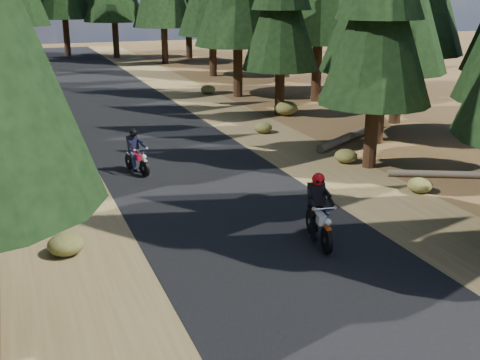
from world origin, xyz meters
name	(u,v)px	position (x,y,z in m)	size (l,w,h in m)	color
ground	(261,238)	(0.00, 0.00, 0.00)	(120.00, 120.00, 0.00)	#4D361B
road	(202,181)	(0.00, 5.00, 0.01)	(6.00, 100.00, 0.01)	black
shoulder_l	(56,198)	(-4.60, 5.00, 0.00)	(3.20, 100.00, 0.01)	brown
shoulder_r	(325,167)	(4.60, 5.00, 0.00)	(3.20, 100.00, 0.01)	brown
log_near	(352,136)	(7.63, 8.26, 0.16)	(0.32, 0.32, 5.56)	#4C4233
log_far	(452,174)	(7.94, 2.37, 0.12)	(0.24, 0.24, 4.23)	#4C4233
understory_shrubs	(191,138)	(1.09, 9.80, 0.28)	(16.25, 30.02, 0.71)	#474C1E
rider_lead	(319,221)	(1.20, -0.78, 0.59)	(0.95, 2.05, 1.76)	white
rider_follow	(137,159)	(-1.76, 6.73, 0.51)	(0.94, 1.77, 1.51)	#AB0B21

